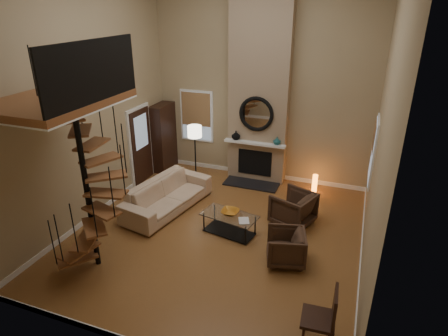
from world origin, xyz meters
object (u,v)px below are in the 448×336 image
(armchair_near, at_px, (296,210))
(floor_lamp, at_px, (195,136))
(hutch, at_px, (163,138))
(sofa, at_px, (167,194))
(coffee_table, at_px, (229,222))
(side_chair, at_px, (325,316))
(accent_lamp, at_px, (315,183))
(armchair_far, at_px, (289,247))

(armchair_near, distance_m, floor_lamp, 3.30)
(hutch, xyz_separation_m, sofa, (1.28, -2.20, -0.55))
(coffee_table, bearing_deg, side_chair, -45.25)
(floor_lamp, bearing_deg, hutch, 152.03)
(coffee_table, height_order, side_chair, side_chair)
(sofa, relative_size, side_chair, 2.45)
(hutch, height_order, armchair_near, hutch)
(accent_lamp, bearing_deg, armchair_far, -90.46)
(armchair_near, xyz_separation_m, coffee_table, (-1.28, -0.91, -0.07))
(armchair_near, bearing_deg, side_chair, 38.34)
(hutch, relative_size, sofa, 0.83)
(sofa, height_order, accent_lamp, sofa)
(armchair_far, bearing_deg, side_chair, 11.59)
(coffee_table, distance_m, accent_lamp, 3.03)
(armchair_near, distance_m, armchair_far, 1.50)
(armchair_near, distance_m, accent_lamp, 1.76)
(armchair_near, relative_size, side_chair, 0.85)
(armchair_near, bearing_deg, sofa, -61.02)
(coffee_table, height_order, accent_lamp, accent_lamp)
(armchair_far, bearing_deg, sofa, -123.04)
(hutch, relative_size, side_chair, 2.03)
(sofa, distance_m, coffee_table, 1.83)
(sofa, height_order, armchair_far, sofa)
(floor_lamp, xyz_separation_m, accent_lamp, (3.13, 0.71, -1.16))
(sofa, xyz_separation_m, side_chair, (4.06, -2.79, 0.13))
(hutch, relative_size, floor_lamp, 1.20)
(sofa, bearing_deg, accent_lamp, -45.00)
(coffee_table, bearing_deg, hutch, 138.63)
(floor_lamp, distance_m, side_chair, 5.89)
(hutch, distance_m, coffee_table, 4.11)
(armchair_near, bearing_deg, accent_lamp, -164.87)
(hutch, relative_size, accent_lamp, 4.25)
(hutch, xyz_separation_m, armchair_near, (4.32, -1.77, -0.60))
(floor_lamp, bearing_deg, armchair_near, -19.41)
(hutch, relative_size, armchair_near, 2.38)
(sofa, relative_size, accent_lamp, 5.11)
(sofa, bearing_deg, armchair_far, -97.32)
(armchair_near, bearing_deg, coffee_table, -33.67)
(sofa, bearing_deg, coffee_table, -94.24)
(armchair_far, xyz_separation_m, side_chair, (0.86, -1.74, 0.17))
(sofa, relative_size, floor_lamp, 1.45)
(hutch, distance_m, sofa, 2.60)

